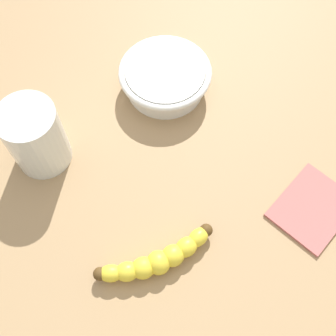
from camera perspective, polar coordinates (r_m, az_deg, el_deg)
wooden_tabletop at (r=75.00cm, az=1.52°, el=-3.48°), size 120.00×120.00×3.00cm
banana at (r=67.86cm, az=-1.44°, el=-11.91°), size 19.65×5.98×3.80cm
smoothie_glass at (r=74.54cm, az=-16.94°, el=3.78°), size 9.56×9.56×12.75cm
ceramic_bowl at (r=81.99cm, az=-0.37°, el=11.83°), size 17.11×17.11×5.26cm
folded_napkin at (r=75.99cm, az=18.44°, el=-5.00°), size 15.57×14.17×0.60cm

